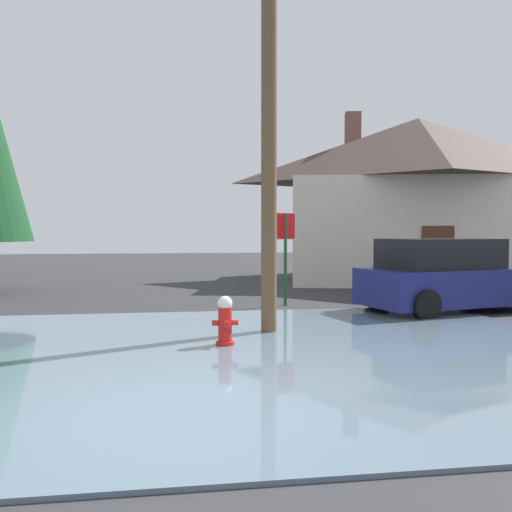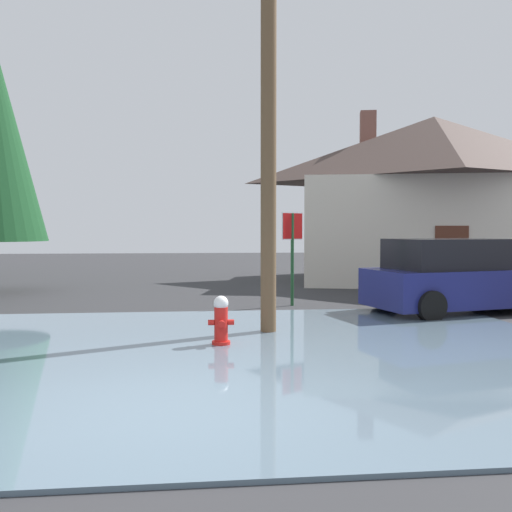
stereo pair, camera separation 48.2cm
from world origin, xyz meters
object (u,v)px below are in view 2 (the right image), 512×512
at_px(stop_sign_far, 292,240).
at_px(parked_car, 456,278).
at_px(utility_pole, 269,58).
at_px(house, 433,196).
at_px(fire_hydrant, 221,322).

distance_m(stop_sign_far, parked_car, 3.90).
distance_m(utility_pole, house, 12.32).
bearing_deg(fire_hydrant, parked_car, 30.47).
xyz_separation_m(fire_hydrant, parked_car, (5.44, 3.20, 0.39)).
relative_size(utility_pole, house, 0.85).
distance_m(utility_pole, stop_sign_far, 5.03).
height_order(utility_pole, parked_car, utility_pole).
bearing_deg(house, fire_hydrant, -127.04).
relative_size(fire_hydrant, parked_car, 0.19).
relative_size(fire_hydrant, utility_pole, 0.09).
bearing_deg(fire_hydrant, stop_sign_far, 67.57).
bearing_deg(parked_car, utility_pole, -154.86).
relative_size(stop_sign_far, parked_car, 0.52).
height_order(stop_sign_far, house, house).
relative_size(utility_pole, parked_car, 2.13).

